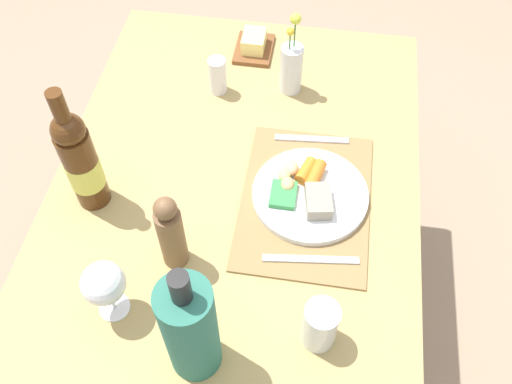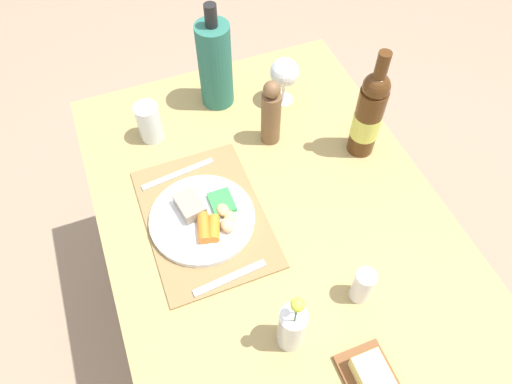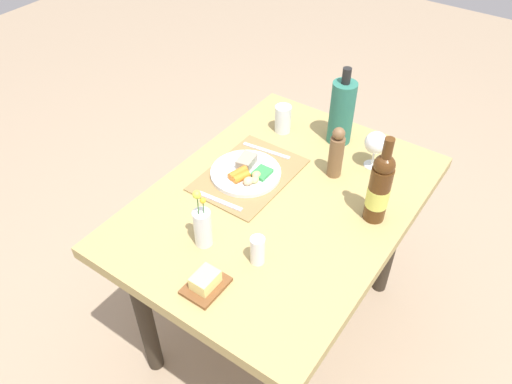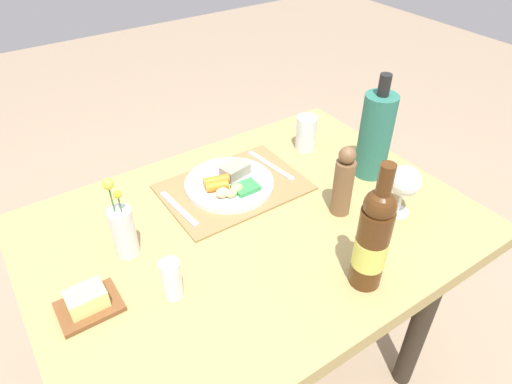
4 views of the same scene
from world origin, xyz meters
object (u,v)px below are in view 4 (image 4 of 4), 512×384
dinner_plate (230,183)px  salt_shaker (171,279)px  pepper_mill (343,182)px  wine_bottle (373,239)px  wine_glass (405,182)px  butter_dish (88,302)px  cooler_bottle (374,134)px  dining_table (253,252)px  flower_vase (123,230)px  knife (179,208)px  water_tumbler (306,135)px  fork (270,165)px

dinner_plate → salt_shaker: salt_shaker is taller
pepper_mill → wine_bottle: (0.12, 0.22, 0.03)m
wine_glass → butter_dish: size_ratio=1.13×
cooler_bottle → wine_glass: size_ratio=2.15×
dining_table → butter_dish: (0.44, 0.03, 0.12)m
dinner_plate → salt_shaker: size_ratio=2.59×
flower_vase → salt_shaker: flower_vase is taller
cooler_bottle → wine_bottle: (0.32, 0.31, -0.00)m
wine_glass → knife: bearing=-34.7°
dining_table → water_tumbler: 0.44m
flower_vase → water_tumbler: flower_vase is taller
fork → knife: (0.33, 0.03, 0.00)m
salt_shaker → butter_dish: 0.18m
pepper_mill → cooler_bottle: bearing=-155.2°
pepper_mill → butter_dish: 0.67m
salt_shaker → wine_glass: (-0.63, 0.08, 0.05)m
knife → butter_dish: 0.36m
water_tumbler → salt_shaker: size_ratio=1.14×
wine_glass → fork: bearing=-66.3°
dinner_plate → pepper_mill: pepper_mill is taller
cooler_bottle → pepper_mill: bearing=24.8°
dinner_plate → wine_glass: size_ratio=1.75×
dinner_plate → wine_glass: wine_glass is taller
wine_bottle → dining_table: bearing=-71.3°
fork → wine_bottle: size_ratio=0.62×
water_tumbler → wine_glass: (-0.00, 0.40, 0.05)m
knife → butter_dish: butter_dish is taller
water_tumbler → pepper_mill: bearing=67.6°
dinner_plate → fork: bearing=-172.6°
dining_table → pepper_mill: pepper_mill is taller
cooler_bottle → wine_bottle: wine_bottle is taller
water_tumbler → salt_shaker: bearing=26.5°
pepper_mill → wine_glass: pepper_mill is taller
pepper_mill → water_tumbler: bearing=-112.4°
fork → wine_bottle: (0.09, 0.49, 0.12)m
dinner_plate → salt_shaker: (0.31, 0.26, 0.03)m
fork → wine_glass: (-0.16, 0.37, 0.09)m
water_tumbler → butter_dish: (0.79, 0.25, -0.03)m
dining_table → wine_glass: size_ratio=7.76×
cooler_bottle → flower_vase: size_ratio=1.41×
pepper_mill → wine_glass: size_ratio=1.39×
cooler_bottle → butter_dish: bearing=2.2°
wine_bottle → wine_glass: bearing=-153.6°
butter_dish → dining_table: bearing=-176.2°
knife → wine_glass: (-0.49, 0.34, 0.09)m
salt_shaker → fork: bearing=-148.6°
salt_shaker → wine_glass: bearing=172.4°
fork → cooler_bottle: size_ratio=0.63×
dining_table → wine_bottle: (-0.10, 0.30, 0.23)m
dining_table → wine_glass: (-0.35, 0.18, 0.20)m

